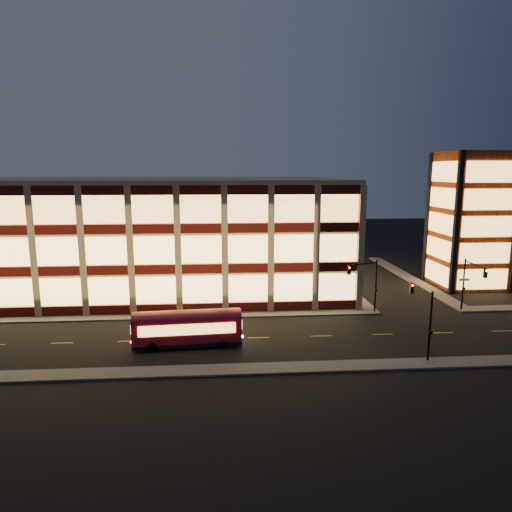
{
  "coord_description": "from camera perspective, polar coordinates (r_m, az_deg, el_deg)",
  "views": [
    {
      "loc": [
        6.73,
        -46.69,
        15.46
      ],
      "look_at": [
        10.84,
        8.0,
        5.23
      ],
      "focal_mm": 32.0,
      "sensor_mm": 36.0,
      "label": 1
    }
  ],
  "objects": [
    {
      "name": "sidewalk_office_east",
      "position": [
        67.51,
        9.78,
        -2.76
      ],
      "size": [
        2.0,
        30.0,
        0.15
      ],
      "primitive_type": "cube",
      "color": "#514F4C",
      "rests_on": "ground"
    },
    {
      "name": "sidewalk_tower_west",
      "position": [
        70.97,
        18.44,
        -2.51
      ],
      "size": [
        2.0,
        30.0,
        0.15
      ],
      "primitive_type": "cube",
      "color": "#514F4C",
      "rests_on": "ground"
    },
    {
      "name": "traffic_signal_right",
      "position": [
        54.48,
        25.28,
        -2.5
      ],
      "size": [
        1.2,
        4.37,
        6.0
      ],
      "color": "black",
      "rests_on": "ground"
    },
    {
      "name": "office_building",
      "position": [
        64.85,
        -12.83,
        3.03
      ],
      "size": [
        50.45,
        30.45,
        14.5
      ],
      "color": "tan",
      "rests_on": "ground"
    },
    {
      "name": "traffic_signal_near",
      "position": [
        41.0,
        20.16,
        -6.15
      ],
      "size": [
        0.32,
        4.45,
        6.0
      ],
      "color": "black",
      "rests_on": "ground"
    },
    {
      "name": "sidewalk_near",
      "position": [
        37.64,
        -14.64,
        -13.92
      ],
      "size": [
        100.0,
        2.0,
        0.15
      ],
      "primitive_type": "cube",
      "color": "#514F4C",
      "rests_on": "ground"
    },
    {
      "name": "trolley_bus",
      "position": [
        41.71,
        -8.57,
        -8.68
      ],
      "size": [
        9.7,
        3.07,
        3.24
      ],
      "rotation": [
        0.0,
        0.0,
        0.07
      ],
      "color": "#A0081A",
      "rests_on": "ground"
    },
    {
      "name": "sidewalk_office_south",
      "position": [
        51.05,
        -15.2,
        -7.36
      ],
      "size": [
        54.0,
        2.0,
        0.15
      ],
      "primitive_type": "cube",
      "color": "#514F4C",
      "rests_on": "ground"
    },
    {
      "name": "ground",
      "position": [
        49.64,
        -11.98,
        -7.82
      ],
      "size": [
        200.0,
        200.0,
        0.0
      ],
      "primitive_type": "plane",
      "color": "black",
      "rests_on": "ground"
    },
    {
      "name": "traffic_signal_far",
      "position": [
        50.7,
        13.62,
        -2.67
      ],
      "size": [
        3.79,
        1.87,
        6.0
      ],
      "color": "black",
      "rests_on": "ground"
    },
    {
      "name": "stair_tower",
      "position": [
        67.71,
        25.18,
        4.08
      ],
      "size": [
        8.6,
        8.6,
        18.0
      ],
      "color": "#8C3814",
      "rests_on": "ground"
    }
  ]
}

